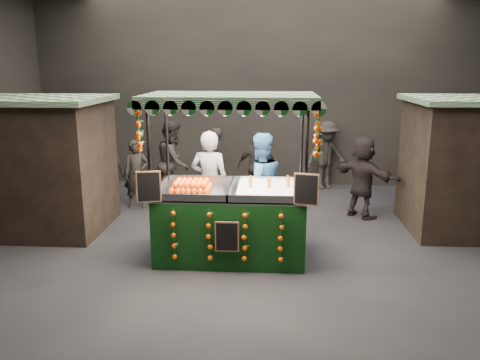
{
  "coord_description": "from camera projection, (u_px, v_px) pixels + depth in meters",
  "views": [
    {
      "loc": [
        0.3,
        -7.93,
        3.21
      ],
      "look_at": [
        -0.26,
        0.25,
        1.23
      ],
      "focal_mm": 36.24,
      "sensor_mm": 36.0,
      "label": 1
    }
  ],
  "objects": [
    {
      "name": "shopper_5",
      "position": [
        363.0,
        177.0,
        10.22
      ],
      "size": [
        1.47,
        1.55,
        1.75
      ],
      "rotation": [
        0.0,
        0.0,
        2.31
      ],
      "color": "black",
      "rests_on": "ground"
    },
    {
      "name": "neighbour_stall_left",
      "position": [
        31.0,
        164.0,
        9.42
      ],
      "size": [
        3.0,
        2.2,
        2.6
      ],
      "color": "black",
      "rests_on": "ground"
    },
    {
      "name": "shopper_1",
      "position": [
        453.0,
        181.0,
        9.84
      ],
      "size": [
        1.08,
        1.03,
        1.76
      ],
      "rotation": [
        0.0,
        0.0,
        -0.6
      ],
      "color": "black",
      "rests_on": "ground"
    },
    {
      "name": "vendor_grey",
      "position": [
        210.0,
        183.0,
        9.16
      ],
      "size": [
        0.79,
        0.58,
        2.01
      ],
      "rotation": [
        0.0,
        0.0,
        3.0
      ],
      "color": "slate",
      "rests_on": "ground"
    },
    {
      "name": "juice_stall",
      "position": [
        231.0,
        209.0,
        8.06
      ],
      "size": [
        2.83,
        1.66,
        2.74
      ],
      "color": "black",
      "rests_on": "ground"
    },
    {
      "name": "shopper_7",
      "position": [
        173.0,
        163.0,
        11.21
      ],
      "size": [
        0.76,
        0.97,
        1.95
      ],
      "rotation": [
        0.0,
        0.0,
        1.6
      ],
      "color": "black",
      "rests_on": "ground"
    },
    {
      "name": "shopper_6",
      "position": [
        215.0,
        160.0,
        12.23
      ],
      "size": [
        0.41,
        0.61,
        1.65
      ],
      "rotation": [
        0.0,
        0.0,
        -1.59
      ],
      "color": "black",
      "rests_on": "ground"
    },
    {
      "name": "vendor_blue",
      "position": [
        260.0,
        186.0,
        8.98
      ],
      "size": [
        1.19,
        1.09,
        1.99
      ],
      "rotation": [
        0.0,
        0.0,
        3.57
      ],
      "color": "#295284",
      "rests_on": "ground"
    },
    {
      "name": "shopper_3",
      "position": [
        326.0,
        155.0,
        12.61
      ],
      "size": [
        1.31,
        1.08,
        1.77
      ],
      "rotation": [
        0.0,
        0.0,
        0.43
      ],
      "color": "#272420",
      "rests_on": "ground"
    },
    {
      "name": "ground",
      "position": [
        254.0,
        252.0,
        8.46
      ],
      "size": [
        12.0,
        12.0,
        0.0
      ],
      "primitive_type": "plane",
      "color": "black",
      "rests_on": "ground"
    },
    {
      "name": "shopper_0",
      "position": [
        136.0,
        174.0,
        10.94
      ],
      "size": [
        0.64,
        0.51,
        1.55
      ],
      "rotation": [
        0.0,
        0.0,
        0.26
      ],
      "color": "black",
      "rests_on": "ground"
    },
    {
      "name": "shopper_4",
      "position": [
        104.0,
        163.0,
        11.45
      ],
      "size": [
        0.93,
        0.64,
        1.81
      ],
      "rotation": [
        0.0,
        0.0,
        3.06
      ],
      "color": "black",
      "rests_on": "ground"
    },
    {
      "name": "shopper_2",
      "position": [
        258.0,
        167.0,
        11.45
      ],
      "size": [
        1.03,
        0.57,
        1.67
      ],
      "rotation": [
        0.0,
        0.0,
        2.97
      ],
      "color": "#2B2523",
      "rests_on": "ground"
    },
    {
      "name": "market_hall",
      "position": [
        255.0,
        52.0,
        7.67
      ],
      "size": [
        12.1,
        10.1,
        5.05
      ],
      "color": "black",
      "rests_on": "ground"
    }
  ]
}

